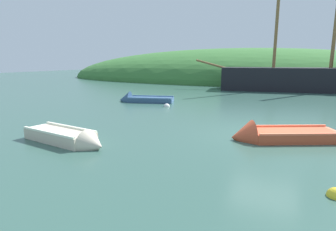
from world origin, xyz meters
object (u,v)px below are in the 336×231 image
object	(u,v)px
buoy_yellow	(336,197)
rowboat_outer_right	(275,137)
rowboat_outer_left	(141,100)
sailing_ship	(304,82)
buoy_white	(167,107)
rowboat_near_dock	(69,139)

from	to	relation	value
buoy_yellow	rowboat_outer_right	bearing A→B (deg)	109.08
rowboat_outer_left	buoy_yellow	xyz separation A→B (m)	(10.07, -10.08, -0.10)
sailing_ship	buoy_yellow	xyz separation A→B (m)	(-0.35, -21.97, -0.82)
sailing_ship	buoy_white	xyz separation A→B (m)	(-8.02, -13.07, -0.82)
rowboat_outer_left	buoy_white	world-z (taller)	rowboat_outer_left
sailing_ship	rowboat_outer_right	distance (m)	18.16
sailing_ship	rowboat_near_dock	bearing A→B (deg)	61.68
rowboat_outer_left	rowboat_outer_right	bearing A→B (deg)	130.57
rowboat_near_dock	rowboat_outer_left	bearing A→B (deg)	113.39
buoy_yellow	buoy_white	bearing A→B (deg)	130.74
buoy_white	rowboat_outer_right	bearing A→B (deg)	-38.38
sailing_ship	buoy_white	size ratio (longest dim) A/B	44.84
rowboat_outer_left	buoy_yellow	size ratio (longest dim) A/B	10.13
rowboat_near_dock	buoy_white	bearing A→B (deg)	98.97
sailing_ship	rowboat_near_dock	world-z (taller)	sailing_ship
rowboat_outer_right	buoy_yellow	bearing A→B (deg)	84.06
sailing_ship	buoy_white	bearing A→B (deg)	50.86
rowboat_outer_right	rowboat_outer_left	size ratio (longest dim) A/B	1.01
rowboat_near_dock	buoy_white	world-z (taller)	rowboat_near_dock
sailing_ship	buoy_yellow	distance (m)	21.98
rowboat_outer_left	buoy_white	bearing A→B (deg)	139.69
buoy_white	sailing_ship	bearing A→B (deg)	58.47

